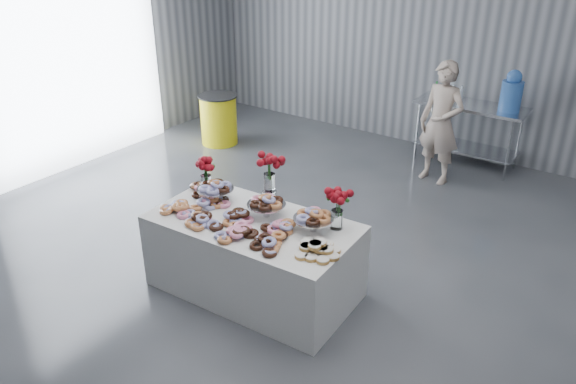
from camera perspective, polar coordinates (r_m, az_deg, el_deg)
name	(u,v)px	position (r m, az deg, el deg)	size (l,w,h in m)	color
ground	(254,283)	(5.60, -3.46, -9.25)	(9.00, 9.00, 0.00)	#37393E
display_table	(254,256)	(5.31, -3.49, -6.53)	(1.90, 1.00, 0.75)	white
prep_table	(469,123)	(8.37, 17.90, 6.65)	(1.50, 0.60, 0.90)	silver
donut_mounds	(249,219)	(5.06, -3.97, -2.77)	(1.80, 0.80, 0.09)	#CA7E4A
cake_stand_left	(215,187)	(5.46, -7.41, 0.47)	(0.36, 0.36, 0.17)	silver
cake_stand_mid	(266,203)	(5.13, -2.22, -1.09)	(0.36, 0.36, 0.17)	silver
cake_stand_right	(314,217)	(4.89, 2.61, -2.54)	(0.36, 0.36, 0.17)	silver
danish_pile	(316,247)	(4.63, 2.86, -5.60)	(0.48, 0.48, 0.11)	silver
bouquet_left	(205,165)	(5.59, -8.44, 2.77)	(0.26, 0.26, 0.42)	white
bouquet_right	(338,198)	(4.88, 5.06, -0.66)	(0.26, 0.26, 0.42)	white
bouquet_center	(269,169)	(5.23, -1.92, 2.36)	(0.26, 0.26, 0.57)	silver
water_jug	(512,93)	(8.09, 21.77, 9.37)	(0.28, 0.28, 0.55)	#4483E7
drink_bottles	(448,93)	(8.25, 15.96, 9.69)	(0.54, 0.08, 0.27)	#268C33
person	(441,123)	(7.66, 15.27, 6.77)	(0.59, 0.39, 1.63)	#CC8C93
trash_barrel	(219,119)	(8.91, -7.05, 7.34)	(0.61, 0.61, 0.78)	yellow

